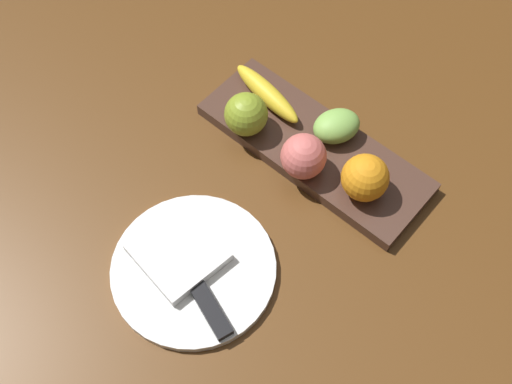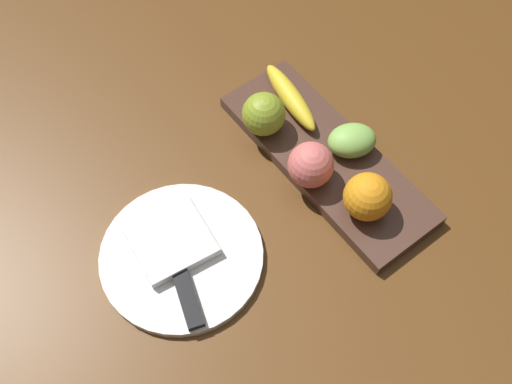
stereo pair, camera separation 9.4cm
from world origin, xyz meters
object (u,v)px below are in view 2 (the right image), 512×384
(orange_near_apple, at_px, (368,197))
(knife, at_px, (185,289))
(banana, at_px, (290,97))
(apple, at_px, (264,114))
(folded_napkin, at_px, (169,237))
(fruit_tray, at_px, (324,160))
(grape_bunch, at_px, (352,141))
(peach, at_px, (311,165))
(dinner_plate, at_px, (182,256))

(orange_near_apple, height_order, knife, orange_near_apple)
(banana, bearing_deg, apple, -69.96)
(folded_napkin, bearing_deg, fruit_tray, -96.24)
(orange_near_apple, xyz_separation_m, grape_bunch, (0.10, -0.06, -0.01))
(fruit_tray, distance_m, grape_bunch, 0.05)
(fruit_tray, bearing_deg, peach, 108.34)
(apple, distance_m, orange_near_apple, 0.22)
(orange_near_apple, bearing_deg, knife, 78.49)
(fruit_tray, bearing_deg, knife, 99.36)
(apple, height_order, orange_near_apple, orange_near_apple)
(fruit_tray, xyz_separation_m, peach, (-0.02, 0.05, 0.05))
(dinner_plate, bearing_deg, apple, -65.99)
(grape_bunch, relative_size, folded_napkin, 0.66)
(fruit_tray, height_order, dinner_plate, fruit_tray)
(grape_bunch, bearing_deg, apple, 35.76)
(peach, bearing_deg, grape_bunch, -89.01)
(folded_napkin, relative_size, knife, 0.67)
(banana, distance_m, folded_napkin, 0.31)
(orange_near_apple, distance_m, knife, 0.30)
(banana, distance_m, knife, 0.37)
(banana, relative_size, grape_bunch, 1.96)
(banana, height_order, folded_napkin, banana)
(banana, height_order, grape_bunch, grape_bunch)
(apple, xyz_separation_m, orange_near_apple, (-0.21, -0.03, 0.00))
(folded_napkin, distance_m, knife, 0.09)
(grape_bunch, relative_size, knife, 0.44)
(fruit_tray, distance_m, apple, 0.12)
(orange_near_apple, bearing_deg, folded_napkin, 62.00)
(fruit_tray, xyz_separation_m, orange_near_apple, (-0.11, 0.02, 0.05))
(peach, bearing_deg, fruit_tray, -71.66)
(banana, distance_m, grape_bunch, 0.13)
(dinner_plate, height_order, folded_napkin, folded_napkin)
(knife, bearing_deg, folded_napkin, -0.37)
(fruit_tray, relative_size, dinner_plate, 1.62)
(apple, xyz_separation_m, folded_napkin, (-0.07, 0.23, -0.04))
(apple, height_order, dinner_plate, apple)
(peach, height_order, knife, peach)
(banana, relative_size, folded_napkin, 1.30)
(dinner_plate, distance_m, folded_napkin, 0.03)
(fruit_tray, height_order, grape_bunch, grape_bunch)
(peach, bearing_deg, orange_near_apple, -162.00)
(fruit_tray, height_order, orange_near_apple, orange_near_apple)
(apple, bearing_deg, folded_napkin, 107.51)
(folded_napkin, bearing_deg, orange_near_apple, -118.00)
(apple, height_order, grape_bunch, apple)
(fruit_tray, distance_m, peach, 0.07)
(orange_near_apple, relative_size, knife, 0.41)
(banana, xyz_separation_m, orange_near_apple, (-0.23, 0.04, 0.02))
(fruit_tray, relative_size, peach, 5.50)
(peach, relative_size, dinner_plate, 0.29)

